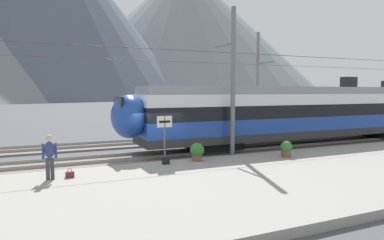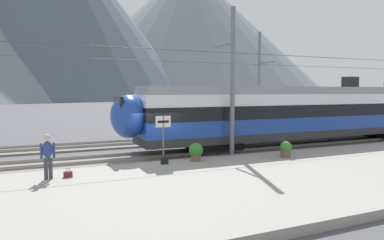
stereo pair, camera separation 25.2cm
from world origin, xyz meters
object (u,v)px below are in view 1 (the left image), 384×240
object	(u,v)px
handbag_beside_passenger	(70,174)
train_near_platform	(302,112)
catenary_mast_mid	(232,80)
potted_plant_by_shelter	(197,151)
handbag_near_sign	(166,161)
potted_plant_platform_edge	(286,148)
platform_sign	(165,129)
catenary_mast_far_side	(259,81)
passenger_walking	(50,155)
train_far_track	(352,106)

from	to	relation	value
handbag_beside_passenger	train_near_platform	bearing A→B (deg)	14.44
catenary_mast_mid	potted_plant_by_shelter	xyz separation A→B (m)	(-2.57, -1.21, -3.37)
catenary_mast_mid	handbag_near_sign	bearing A→B (deg)	-162.54
train_near_platform	potted_plant_platform_edge	distance (m)	6.07
handbag_beside_passenger	potted_plant_by_shelter	xyz separation A→B (m)	(5.79, 0.87, 0.36)
handbag_beside_passenger	handbag_near_sign	bearing A→B (deg)	10.36
platform_sign	handbag_beside_passenger	world-z (taller)	platform_sign
catenary_mast_far_side	potted_plant_platform_edge	xyz separation A→B (m)	(-5.84, -10.74, -3.65)
catenary_mast_mid	passenger_walking	xyz separation A→B (m)	(-9.05, -2.13, -2.90)
train_near_platform	handbag_beside_passenger	xyz separation A→B (m)	(-14.72, -3.79, -1.81)
catenary_mast_mid	handbag_beside_passenger	distance (m)	9.39
potted_plant_platform_edge	catenary_mast_far_side	bearing A→B (deg)	61.49
platform_sign	potted_plant_platform_edge	bearing A→B (deg)	-8.62
platform_sign	potted_plant_platform_edge	size ratio (longest dim) A/B	2.70
train_near_platform	train_far_track	distance (m)	11.51
train_near_platform	handbag_beside_passenger	world-z (taller)	train_near_platform
catenary_mast_mid	platform_sign	size ratio (longest dim) A/B	21.96
train_near_platform	platform_sign	world-z (taller)	train_near_platform
handbag_near_sign	potted_plant_by_shelter	xyz separation A→B (m)	(1.61, 0.11, 0.33)
train_far_track	handbag_near_sign	bearing A→B (deg)	-158.79
platform_sign	handbag_beside_passenger	size ratio (longest dim) A/B	6.16
train_near_platform	handbag_near_sign	world-z (taller)	train_near_platform
catenary_mast_far_side	train_far_track	bearing A→B (deg)	-11.47
train_near_platform	potted_plant_platform_edge	size ratio (longest dim) A/B	30.35
train_near_platform	catenary_mast_far_side	distance (m)	7.35
train_near_platform	passenger_walking	xyz separation A→B (m)	(-15.41, -3.84, -0.99)
train_far_track	handbag_beside_passenger	size ratio (longest dim) A/B	78.25
train_far_track	potted_plant_platform_edge	distance (m)	17.33
catenary_mast_far_side	platform_sign	bearing A→B (deg)	-140.59
catenary_mast_far_side	platform_sign	xyz separation A→B (m)	(-11.95, -9.82, -2.50)
train_far_track	potted_plant_platform_edge	world-z (taller)	train_far_track
train_far_track	potted_plant_by_shelter	xyz separation A→B (m)	(-19.26, -7.99, -1.46)
platform_sign	potted_plant_by_shelter	world-z (taller)	platform_sign
catenary_mast_mid	potted_plant_platform_edge	xyz separation A→B (m)	(1.91, -2.15, -3.41)
train_near_platform	train_far_track	size ratio (longest dim) A/B	0.89
train_far_track	catenary_mast_far_side	size ratio (longest dim) A/B	0.58
potted_plant_platform_edge	handbag_near_sign	bearing A→B (deg)	172.23
catenary_mast_mid	potted_plant_by_shelter	size ratio (longest dim) A/B	55.64
train_near_platform	potted_plant_by_shelter	xyz separation A→B (m)	(-8.93, -2.92, -1.45)
handbag_beside_passenger	potted_plant_by_shelter	distance (m)	5.86
passenger_walking	handbag_near_sign	size ratio (longest dim) A/B	4.11
potted_plant_platform_edge	train_near_platform	bearing A→B (deg)	40.95
train_far_track	potted_plant_by_shelter	distance (m)	20.90
train_far_track	platform_sign	distance (m)	22.37
platform_sign	passenger_walking	distance (m)	4.98
catenary_mast_mid	train_near_platform	bearing A→B (deg)	15.05
train_near_platform	handbag_beside_passenger	distance (m)	15.30
catenary_mast_mid	potted_plant_by_shelter	distance (m)	4.41
platform_sign	potted_plant_platform_edge	xyz separation A→B (m)	(6.11, -0.93, -1.16)
train_far_track	handbag_beside_passenger	bearing A→B (deg)	-160.52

